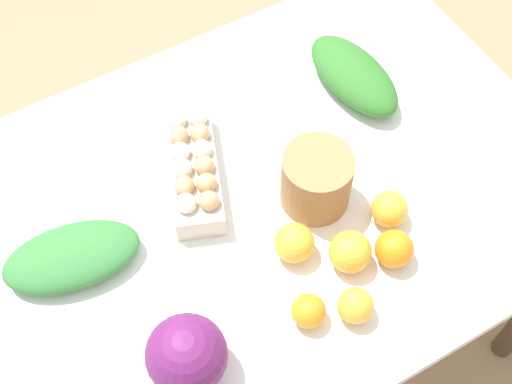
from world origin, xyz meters
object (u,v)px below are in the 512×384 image
object	(u,v)px
orange_0	(308,311)
orange_5	(389,209)
orange_1	(350,252)
orange_4	(355,306)
cabbage_purple	(187,355)
orange_3	(394,249)
greens_bunch_dandelion	(72,257)
egg_carton	(193,167)
greens_bunch_chard	(354,75)
paper_bag	(316,180)
orange_2	(295,242)

from	to	relation	value
orange_0	orange_5	xyz separation A→B (m)	(0.25, 0.10, 0.00)
orange_1	orange_4	xyz separation A→B (m)	(-0.05, -0.09, -0.01)
cabbage_purple	orange_0	bearing A→B (deg)	-5.74
orange_3	greens_bunch_dandelion	bearing A→B (deg)	151.34
egg_carton	greens_bunch_chard	xyz separation A→B (m)	(0.42, 0.04, -0.00)
cabbage_purple	orange_5	bearing A→B (deg)	9.09
paper_bag	orange_2	distance (m)	0.13
greens_bunch_dandelion	greens_bunch_chard	world-z (taller)	greens_bunch_chard
orange_0	orange_1	size ratio (longest dim) A/B	0.79
greens_bunch_dandelion	greens_bunch_chard	xyz separation A→B (m)	(0.71, 0.10, 0.01)
cabbage_purple	orange_4	xyz separation A→B (m)	(0.31, -0.06, -0.04)
paper_bag	greens_bunch_dandelion	size ratio (longest dim) A/B	0.53
paper_bag	orange_2	xyz separation A→B (m)	(-0.10, -0.09, -0.03)
orange_0	orange_3	xyz separation A→B (m)	(0.21, 0.02, 0.01)
orange_0	orange_1	xyz separation A→B (m)	(0.13, 0.06, 0.01)
orange_5	greens_bunch_chard	bearing A→B (deg)	67.66
egg_carton	orange_4	size ratio (longest dim) A/B	4.45
greens_bunch_chard	orange_5	size ratio (longest dim) A/B	3.59
cabbage_purple	paper_bag	distance (m)	0.43
greens_bunch_dandelion	greens_bunch_chard	bearing A→B (deg)	8.27
orange_1	greens_bunch_chard	bearing A→B (deg)	55.04
greens_bunch_dandelion	orange_1	xyz separation A→B (m)	(0.46, -0.26, 0.01)
orange_1	orange_4	distance (m)	0.11
orange_2	orange_1	bearing A→B (deg)	-41.70
paper_bag	orange_3	distance (m)	0.20
egg_carton	orange_2	xyz separation A→B (m)	(0.09, -0.25, -0.00)
paper_bag	orange_4	world-z (taller)	paper_bag
orange_2	orange_5	bearing A→B (deg)	-7.99
paper_bag	orange_0	xyz separation A→B (m)	(-0.15, -0.21, -0.03)
orange_0	orange_5	bearing A→B (deg)	21.83
greens_bunch_chard	egg_carton	bearing A→B (deg)	-174.14
orange_0	orange_5	distance (m)	0.27
cabbage_purple	orange_3	distance (m)	0.44
orange_5	paper_bag	bearing A→B (deg)	131.33
egg_carton	orange_0	world-z (taller)	egg_carton
orange_3	orange_5	xyz separation A→B (m)	(0.04, 0.08, -0.00)
orange_2	orange_5	distance (m)	0.20
cabbage_purple	orange_5	xyz separation A→B (m)	(0.48, 0.08, -0.03)
paper_bag	greens_bunch_dandelion	xyz separation A→B (m)	(-0.48, 0.10, -0.03)
orange_0	orange_4	world-z (taller)	orange_4
orange_0	orange_2	xyz separation A→B (m)	(0.05, 0.13, 0.01)
orange_1	orange_2	world-z (taller)	orange_1
cabbage_purple	greens_bunch_dandelion	bearing A→B (deg)	108.48
orange_5	cabbage_purple	bearing A→B (deg)	-170.91
egg_carton	orange_1	size ratio (longest dim) A/B	3.68
greens_bunch_dandelion	orange_5	xyz separation A→B (m)	(0.58, -0.22, 0.01)
cabbage_purple	paper_bag	xyz separation A→B (m)	(0.38, 0.19, -0.01)
greens_bunch_dandelion	cabbage_purple	bearing A→B (deg)	-71.52
paper_bag	orange_1	world-z (taller)	paper_bag
paper_bag	greens_bunch_dandelion	distance (m)	0.49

